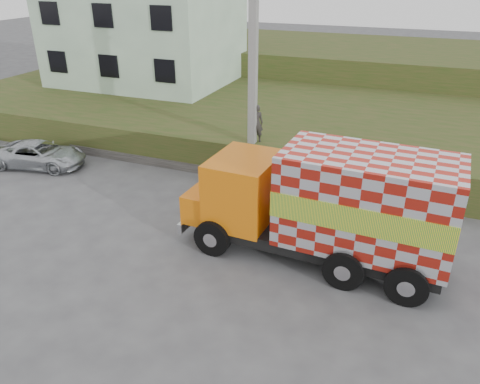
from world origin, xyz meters
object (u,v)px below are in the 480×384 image
at_px(cargo_truck, 328,205).
at_px(cow, 225,216).
at_px(pedestrian, 256,123).
at_px(suv, 39,154).
at_px(utility_pole, 253,80).

bearing_deg(cargo_truck, cow, 179.88).
distance_m(cargo_truck, pedestrian, 6.62).
bearing_deg(suv, cow, -114.01).
bearing_deg(suv, cargo_truck, -111.48).
bearing_deg(pedestrian, cargo_truck, 108.92).
relative_size(cow, suv, 0.39).
bearing_deg(utility_pole, cargo_truck, -49.78).
bearing_deg(cow, pedestrian, 103.43).
height_order(cargo_truck, cow, cargo_truck).
xyz_separation_m(utility_pole, cow, (0.84, -4.80, -3.41)).
bearing_deg(cow, utility_pole, 104.89).
relative_size(cargo_truck, pedestrian, 5.13).
xyz_separation_m(utility_pole, cargo_truck, (4.20, -4.97, -2.26)).
height_order(suv, pedestrian, pedestrian).
distance_m(cow, suv, 10.19).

